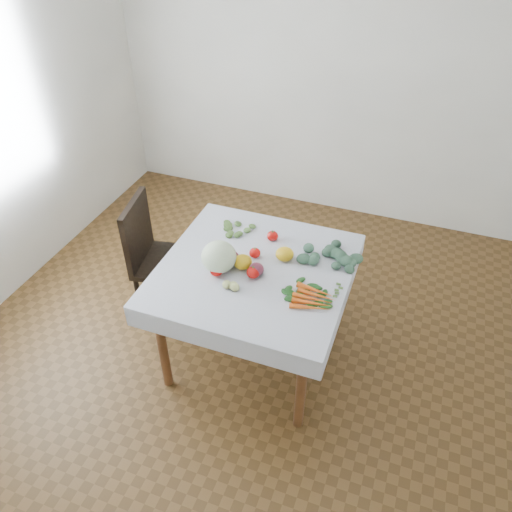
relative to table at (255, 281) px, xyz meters
The scene contains 19 objects.
ground 0.65m from the table, ahead, with size 4.00×4.00×0.00m, color brown.
back_wall 2.12m from the table, 90.00° to the left, with size 4.00×0.04×2.70m, color white.
table is the anchor object (origin of this frame).
tablecloth 0.10m from the table, ahead, with size 1.12×1.12×0.01m, color white.
chair 0.84m from the table, 168.10° to the left, with size 0.49×0.49×0.93m.
cabbage 0.29m from the table, 157.60° to the right, with size 0.21×0.21×0.19m, color silver.
tomato_a 0.33m from the table, 88.32° to the left, with size 0.07×0.07×0.06m, color red.
tomato_b 0.17m from the table, 110.39° to the left, with size 0.07×0.07×0.06m, color red.
tomato_c 0.27m from the table, 144.38° to the right, with size 0.08×0.08×0.07m, color red.
tomato_d 0.16m from the table, 76.16° to the right, with size 0.08×0.08×0.07m, color red.
heirloom_back 0.25m from the table, 45.28° to the left, with size 0.11×0.11×0.08m, color yellow.
heirloom_front 0.16m from the table, 167.29° to the right, with size 0.11×0.11×0.08m, color yellow.
onion_a 0.21m from the table, behind, with size 0.09×0.09×0.08m, color #56182F.
onion_b 0.15m from the table, 61.56° to the right, with size 0.09×0.09×0.08m, color #56182F.
tomatillo_cluster 0.30m from the table, 110.53° to the right, with size 0.07×0.11×0.04m.
carrot_bunch 0.45m from the table, 21.04° to the right, with size 0.23×0.21×0.03m.
kale_bunch 0.49m from the table, 30.72° to the left, with size 0.33×0.30×0.04m.
basil_bunch 0.40m from the table, 17.11° to the right, with size 0.25×0.22×0.01m.
dill_bunch 0.41m from the table, 127.00° to the left, with size 0.22×0.19×0.02m.
Camera 1 is at (0.80, -2.15, 2.68)m, focal length 35.00 mm.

